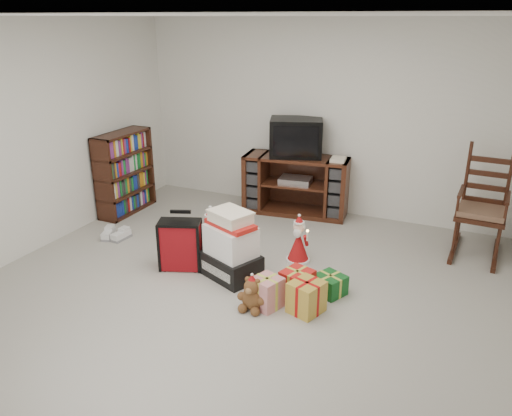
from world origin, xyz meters
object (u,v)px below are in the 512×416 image
Objects in this scene: teddy_bear at (253,296)px; crt_television at (296,137)px; santa_figurine at (298,244)px; mrs_claus_figurine at (211,240)px; sneaker_pair at (115,235)px; rocking_chair at (480,216)px; tv_stand at (296,185)px; gift_cluster at (302,292)px; bookshelf at (125,174)px; red_suitcase at (180,245)px; gift_pile at (231,249)px.

teddy_bear is 2.67m from crt_television.
crt_television reaches higher than santa_figurine.
mrs_claus_figurine is 1.35m from sneaker_pair.
sneaker_pair is at bearing -157.71° from rocking_chair.
tv_stand is 1.48m from santa_figurine.
bookshelf is at bearing 156.88° from gift_cluster.
red_suitcase is 1.11m from teddy_bear.
bookshelf is (-2.10, -0.90, 0.13)m from tv_stand.
mrs_claus_figurine is (-0.87, -0.35, 0.03)m from santa_figurine.
red_suitcase is 2.24m from crt_television.
teddy_bear is at bearing -85.71° from tv_stand.
bookshelf is at bearing 170.09° from santa_figurine.
rocking_chair is at bearing 10.24° from red_suitcase.
rocking_chair reaches higher than bookshelf.
tv_stand is at bearing 23.14° from bookshelf.
bookshelf is at bearing -175.32° from crt_television.
bookshelf reaches higher than mrs_claus_figurine.
bookshelf is at bearing 107.88° from sneaker_pair.
gift_pile is 2.12× the size of sneaker_pair.
santa_figurine is at bearing -87.29° from crt_television.
red_suitcase is 0.72× the size of gift_cluster.
red_suitcase is 1.16× the size of santa_figurine.
tv_stand is 2.64× the size of santa_figurine.
red_suitcase is at bearing -148.44° from santa_figurine.
sneaker_pair is (-1.67, -1.71, -0.35)m from tv_stand.
teddy_bear is 0.59× the size of santa_figurine.
rocking_chair reaches higher than red_suitcase.
bookshelf is 1.75× the size of red_suitcase.
mrs_claus_figurine is at bearing 159.30° from gift_cluster.
teddy_bear is (2.59, -1.53, -0.39)m from bookshelf.
red_suitcase is 0.36m from mrs_claus_figurine.
rocking_chair is at bearing -27.61° from crt_television.
crt_television is at bearing 112.33° from gift_cluster.
gift_cluster is at bearing -23.12° from bookshelf.
red_suitcase is (-2.81, -1.72, -0.16)m from rocking_chair.
tv_stand is 2.31× the size of mrs_claus_figurine.
santa_figurine is at bearing 87.42° from teddy_bear.
mrs_claus_figurine is at bearing -148.84° from rocking_chair.
teddy_bear reaches higher than sneaker_pair.
gift_cluster is at bearing -27.50° from red_suitcase.
rocking_chair is 3.82× the size of sneaker_pair.
crt_television is (0.30, 1.75, 0.79)m from mrs_claus_figurine.
rocking_chair is at bearing 59.55° from gift_pile.
tv_stand is at bearing 53.99° from red_suitcase.
tv_stand is 0.64m from crt_television.
gift_pile is at bearing 134.27° from teddy_bear.
gift_pile is at bearing -107.64° from crt_television.
crt_television is (-0.07, 1.99, 0.72)m from gift_pile.
tv_stand reaches higher than teddy_bear.
red_suitcase is at bearing -35.40° from bookshelf.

